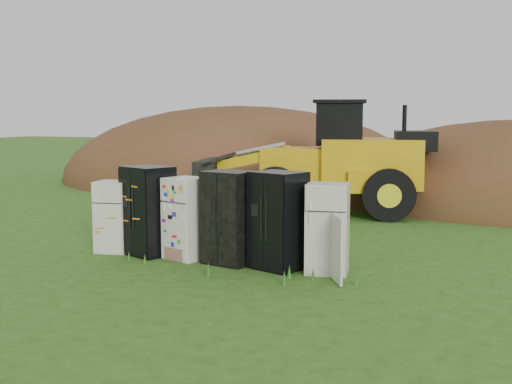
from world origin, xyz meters
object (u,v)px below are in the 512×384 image
Objects in this scene: fridge_open_door at (328,228)px; wheel_loader at (311,157)px; fridge_black_right at (278,220)px; fridge_black_side at (148,211)px; fridge_sticker at (186,218)px; fridge_dark_mid at (230,217)px; fridge_leftmost at (113,217)px.

wheel_loader is at bearing 100.47° from fridge_open_door.
fridge_black_side is at bearing -163.11° from fridge_black_right.
fridge_sticker is 1.01m from fridge_dark_mid.
fridge_sticker is 1.00× the size of fridge_open_door.
fridge_black_right is at bearing 171.81° from fridge_open_door.
fridge_dark_mid is 0.26× the size of wheel_loader.
fridge_black_side is at bearing 169.04° from fridge_open_door.
fridge_black_side is 3.00m from fridge_black_right.
fridge_sticker reaches higher than fridge_leftmost.
fridge_black_right is (2.06, -0.03, 0.10)m from fridge_sticker.
fridge_open_door is at bearing 20.56° from fridge_black_right.
fridge_sticker is 0.24× the size of wheel_loader.
fridge_black_side is 0.27× the size of wheel_loader.
fridge_dark_mid reaches higher than fridge_open_door.
fridge_black_right reaches higher than fridge_leftmost.
fridge_sticker is at bearing -162.73° from fridge_black_right.
wheel_loader reaches higher than fridge_black_right.
fridge_leftmost is 7.41m from wheel_loader.
fridge_leftmost is at bearing -162.87° from fridge_sticker.
fridge_sticker is at bearing -12.14° from fridge_leftmost.
fridge_leftmost is 4.83m from fridge_open_door.
fridge_sticker is at bearing -107.17° from wheel_loader.
fridge_black_right reaches higher than fridge_sticker.
fridge_black_right is at bearing 20.09° from fridge_black_side.
fridge_open_door is (2.03, 0.01, -0.08)m from fridge_dark_mid.
fridge_dark_mid is (1.01, -0.00, 0.08)m from fridge_sticker.
fridge_sticker is (1.79, 0.04, 0.07)m from fridge_leftmost.
fridge_dark_mid is at bearing 15.69° from fridge_sticker.
fridge_leftmost is 3.85m from fridge_black_right.
fridge_leftmost is 0.22× the size of wheel_loader.
fridge_dark_mid is 0.99× the size of fridge_black_right.
fridge_black_side is 0.95m from fridge_sticker.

